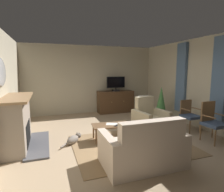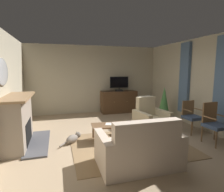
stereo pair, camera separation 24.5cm
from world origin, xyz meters
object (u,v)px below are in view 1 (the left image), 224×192
Objects in this scene: coffee_table at (111,126)px; side_chair_beside_plant at (212,121)px; folded_newspaper at (112,124)px; potted_plant_small_fern_corner at (161,101)px; cat at (74,139)px; wall_mirror_oval at (1,72)px; armchair_angled_to_table at (150,120)px; side_chair_tucked_against_wall at (189,114)px; fireplace at (18,123)px; tv_remote at (117,125)px; tv_cabinet at (115,102)px; television at (116,83)px; sofa_floral at (144,150)px.

side_chair_beside_plant is at bearing -20.71° from coffee_table.
coffee_table is at bearing -116.12° from folded_newspaper.
potted_plant_small_fern_corner is 3.59m from cat.
wall_mirror_oval reaches higher than armchair_angled_to_table.
folded_newspaper is 1.31m from armchair_angled_to_table.
folded_newspaper is 2.71m from potted_plant_small_fern_corner.
wall_mirror_oval reaches higher than folded_newspaper.
potted_plant_small_fern_corner is at bearing 89.84° from side_chair_tucked_against_wall.
side_chair_tucked_against_wall is 1.45m from potted_plant_small_fern_corner.
fireplace reaches higher than potted_plant_small_fern_corner.
folded_newspaper is at bearing 81.75° from tv_remote.
side_chair_tucked_against_wall is (4.55, -0.35, -0.07)m from fireplace.
television is (0.00, -0.05, 0.79)m from tv_cabinet.
television is at bearing 129.01° from potted_plant_small_fern_corner.
wall_mirror_oval is at bearing -179.28° from armchair_angled_to_table.
television is 3.64m from cat.
cat is (-3.31, 1.00, -0.42)m from side_chair_beside_plant.
side_chair_tucked_against_wall is (0.00, 0.82, -0.02)m from side_chair_beside_plant.
armchair_angled_to_table is (1.20, 0.46, -0.10)m from tv_remote.
potted_plant_small_fern_corner is (1.20, -1.53, 0.23)m from tv_cabinet.
fireplace is at bearing -164.35° from folded_newspaper.
armchair_angled_to_table reaches higher than side_chair_beside_plant.
fireplace is 1.69× the size of armchair_angled_to_table.
wall_mirror_oval is 0.95× the size of armchair_angled_to_table.
cat is at bearing -174.55° from armchair_angled_to_table.
tv_remote is 2.39m from side_chair_beside_plant.
television is at bearing 93.04° from armchair_angled_to_table.
potted_plant_small_fern_corner reaches higher than side_chair_tucked_against_wall.
cat is at bearing -6.46° from wall_mirror_oval.
fireplace is at bearing 143.79° from sofa_floral.
sofa_floral is at bearing -148.61° from side_chair_tucked_against_wall.
tv_cabinet is 1.63× the size of side_chair_tucked_against_wall.
sofa_floral is 1.51× the size of side_chair_beside_plant.
wall_mirror_oval is 0.96× the size of side_chair_beside_plant.
side_chair_beside_plant is 3.48m from cat.
coffee_table is (2.17, -0.27, -0.22)m from fireplace.
folded_newspaper is 0.30× the size of side_chair_beside_plant.
wall_mirror_oval reaches higher than tv_cabinet.
tv_cabinet is 1.50× the size of coffee_table.
tv_remote is 0.17× the size of armchair_angled_to_table.
television is 4.55× the size of tv_remote.
wall_mirror_oval is 3.18× the size of folded_newspaper.
side_chair_beside_plant is (1.06, -1.22, 0.21)m from armchair_angled_to_table.
tv_cabinet is 3.52m from cat.
folded_newspaper reaches higher than coffee_table.
side_chair_beside_plant is at bearing -72.32° from television.
sofa_floral reaches higher than cat.
wall_mirror_oval is 1.72× the size of cat.
tv_cabinet is 3.98m from side_chair_beside_plant.
television reaches higher than potted_plant_small_fern_corner.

